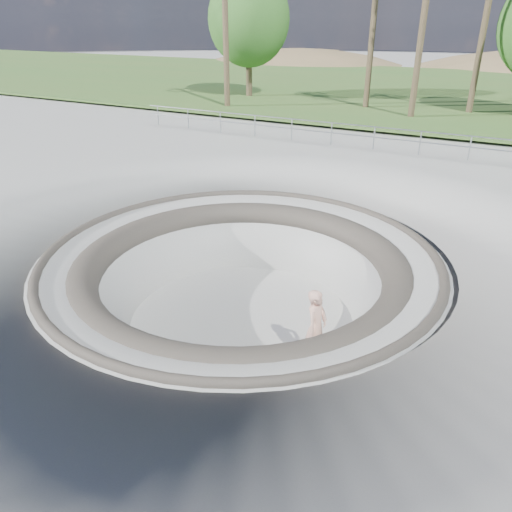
# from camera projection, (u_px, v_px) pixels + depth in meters

# --- Properties ---
(ground) EXTENTS (180.00, 180.00, 0.00)m
(ground) POSITION_uv_depth(u_px,v_px,m) (241.00, 255.00, 12.87)
(ground) COLOR #A5A6A1
(ground) RESTS_ON ground
(skate_bowl) EXTENTS (14.00, 14.00, 4.10)m
(skate_bowl) POSITION_uv_depth(u_px,v_px,m) (242.00, 315.00, 13.67)
(skate_bowl) COLOR #A5A6A1
(skate_bowl) RESTS_ON ground
(grass_strip) EXTENTS (180.00, 36.00, 0.12)m
(grass_strip) POSITION_uv_depth(u_px,v_px,m) (451.00, 90.00, 39.82)
(grass_strip) COLOR #386227
(grass_strip) RESTS_ON ground
(distant_hills) EXTENTS (103.20, 45.00, 28.60)m
(distant_hills) POSITION_uv_depth(u_px,v_px,m) (504.00, 132.00, 59.80)
(distant_hills) COLOR brown
(distant_hills) RESTS_ON ground
(safety_railing) EXTENTS (25.00, 0.06, 1.03)m
(safety_railing) POSITION_uv_depth(u_px,v_px,m) (374.00, 138.00, 22.12)
(safety_railing) COLOR gray
(safety_railing) RESTS_ON ground
(skateboard) EXTENTS (0.78, 0.27, 0.08)m
(skateboard) POSITION_uv_depth(u_px,v_px,m) (314.00, 361.00, 11.87)
(skateboard) COLOR brown
(skateboard) RESTS_ON ground
(skater) EXTENTS (0.50, 0.72, 1.88)m
(skater) POSITION_uv_depth(u_px,v_px,m) (316.00, 327.00, 11.46)
(skater) COLOR #D9A28C
(skater) RESTS_ON skateboard
(bushy_tree_left) EXTENTS (5.80, 5.28, 8.37)m
(bushy_tree_left) POSITION_uv_depth(u_px,v_px,m) (249.00, 19.00, 34.53)
(bushy_tree_left) COLOR brown
(bushy_tree_left) RESTS_ON ground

